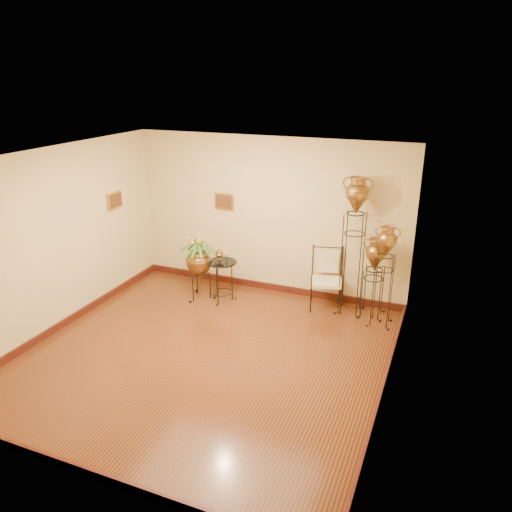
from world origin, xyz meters
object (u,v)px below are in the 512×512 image
at_px(amphora_tall, 353,245).
at_px(planter_urn, 199,259).
at_px(amphora_mid, 384,276).
at_px(armchair, 327,279).
at_px(side_table, 222,280).

bearing_deg(amphora_tall, planter_urn, -169.78).
bearing_deg(amphora_mid, armchair, 164.79).
xyz_separation_m(amphora_tall, armchair, (-0.41, 0.00, -0.67)).
height_order(amphora_tall, armchair, amphora_tall).
bearing_deg(amphora_tall, armchair, 180.00).
bearing_deg(armchair, amphora_tall, -14.32).
xyz_separation_m(amphora_mid, side_table, (-2.72, -0.15, -0.45)).
bearing_deg(amphora_mid, planter_urn, -176.27).
height_order(amphora_tall, side_table, amphora_tall).
bearing_deg(planter_urn, amphora_tall, 10.22).
height_order(amphora_mid, planter_urn, amphora_mid).
bearing_deg(amphora_mid, amphora_tall, 154.75).
bearing_deg(armchair, side_table, 178.95).
xyz_separation_m(planter_urn, side_table, (0.41, 0.05, -0.35)).
bearing_deg(side_table, amphora_tall, 10.84).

